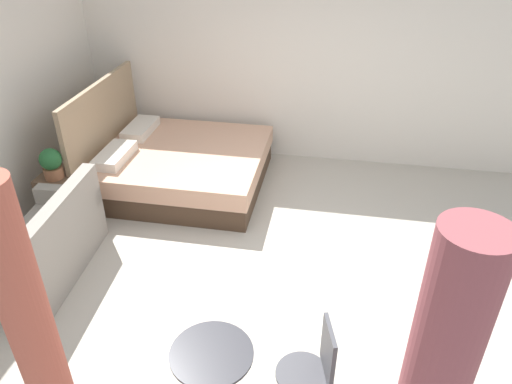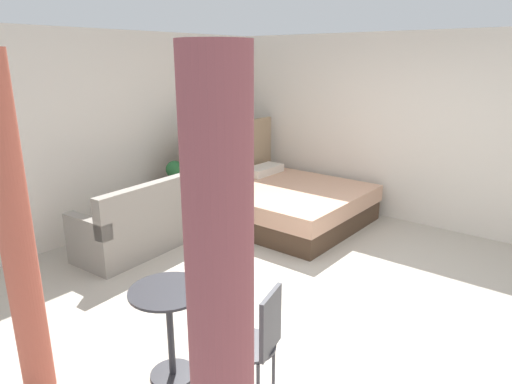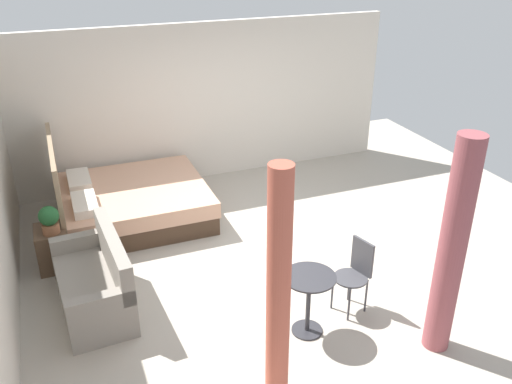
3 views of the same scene
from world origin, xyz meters
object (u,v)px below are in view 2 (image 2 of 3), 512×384
at_px(bed, 281,200).
at_px(potted_plant, 175,173).
at_px(couch, 139,227).
at_px(balcony_table, 170,317).
at_px(cafe_chair_near_window, 259,338).
at_px(nightstand, 181,202).

xyz_separation_m(bed, potted_plant, (-1.02, 1.10, 0.44)).
bearing_deg(couch, balcony_table, -121.92).
xyz_separation_m(couch, potted_plant, (0.95, 0.40, 0.43)).
distance_m(balcony_table, cafe_chair_near_window, 0.70).
height_order(nightstand, potted_plant, potted_plant).
distance_m(potted_plant, cafe_chair_near_window, 3.75).
bearing_deg(nightstand, couch, -158.09).
bearing_deg(nightstand, potted_plant, -165.68).
distance_m(nightstand, potted_plant, 0.47).
height_order(bed, cafe_chair_near_window, bed).
relative_size(couch, potted_plant, 4.19).
distance_m(couch, cafe_chair_near_window, 2.96).
distance_m(nightstand, cafe_chair_near_window, 3.83).
distance_m(potted_plant, balcony_table, 3.33).
height_order(nightstand, cafe_chair_near_window, cafe_chair_near_window).
bearing_deg(bed, cafe_chair_near_window, -146.59).
bearing_deg(balcony_table, nightstand, 46.73).
distance_m(bed, balcony_table, 3.53).
height_order(couch, nightstand, couch).
bearing_deg(balcony_table, potted_plant, 47.68).
xyz_separation_m(bed, couch, (-1.98, 0.71, 0.01)).
xyz_separation_m(bed, balcony_table, (-3.26, -1.35, 0.20)).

